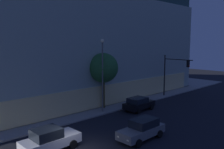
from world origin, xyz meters
The scene contains 7 objects.
modern_building centered at (12.79, 23.19, 8.40)m, with size 36.18×30.65×16.93m.
traffic_light_far_corner centered at (20.44, 5.07, 4.18)m, with size 0.49×4.67×6.08m.
street_lamp_sidewalk centered at (8.09, 6.44, 5.33)m, with size 0.44×0.44×8.30m.
sidewalk_tree centered at (9.28, 7.65, 5.01)m, with size 3.57×3.57×6.67m.
car_white centered at (-1.24, 1.78, 0.86)m, with size 4.42×2.11×1.75m.
car_grey centered at (5.47, -1.53, 0.85)m, with size 4.44×1.97×1.67m.
car_black centered at (11.89, 4.25, 0.81)m, with size 4.13×2.22×1.56m.
Camera 1 is at (-9.47, -13.62, 7.93)m, focal length 38.13 mm.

